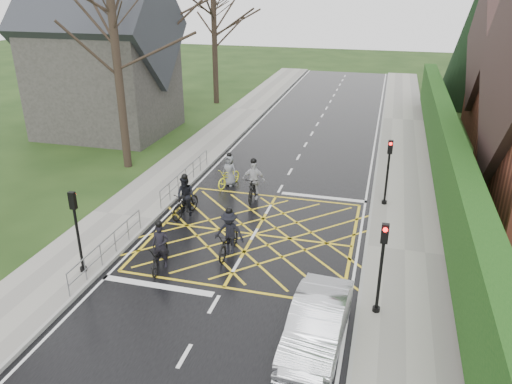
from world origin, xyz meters
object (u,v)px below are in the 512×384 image
at_px(cyclist_front, 253,184).
at_px(cyclist_lead, 229,174).
at_px(cyclist_mid, 229,237).
at_px(cyclist_rear, 160,252).
at_px(cyclist_back, 185,200).
at_px(car, 317,324).

height_order(cyclist_front, cyclist_lead, cyclist_front).
bearing_deg(cyclist_mid, cyclist_front, 97.11).
bearing_deg(cyclist_rear, cyclist_front, 66.98).
distance_m(cyclist_back, cyclist_mid, 3.97).
bearing_deg(cyclist_lead, cyclist_rear, -73.09).
xyz_separation_m(cyclist_front, car, (4.48, -9.50, -0.05)).
distance_m(cyclist_rear, cyclist_mid, 2.64).
height_order(cyclist_mid, cyclist_front, cyclist_front).
xyz_separation_m(cyclist_back, cyclist_lead, (0.80, 3.80, -0.14)).
bearing_deg(cyclist_lead, cyclist_back, -84.83).
bearing_deg(car, cyclist_rear, 159.02).
bearing_deg(car, cyclist_lead, 122.25).
distance_m(cyclist_mid, cyclist_lead, 6.85).
bearing_deg(car, cyclist_mid, 135.92).
bearing_deg(cyclist_back, car, -32.69).
relative_size(cyclist_rear, cyclist_back, 0.98).
height_order(cyclist_rear, cyclist_front, cyclist_front).
relative_size(cyclist_rear, cyclist_front, 0.96).
height_order(cyclist_back, car, cyclist_back).
relative_size(cyclist_back, car, 0.48).
relative_size(cyclist_back, cyclist_mid, 1.02).
bearing_deg(cyclist_mid, car, -44.97).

